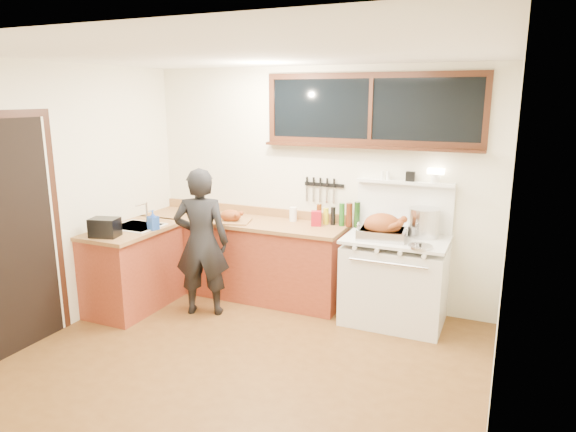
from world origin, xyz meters
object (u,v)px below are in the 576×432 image
at_px(vintage_stove, 395,278).
at_px(roast_turkey, 383,228).
at_px(man, 202,242).
at_px(cutting_board, 231,217).

height_order(vintage_stove, roast_turkey, vintage_stove).
relative_size(man, cutting_board, 3.17).
bearing_deg(vintage_stove, man, -162.21).
xyz_separation_m(vintage_stove, cutting_board, (-1.84, -0.12, 0.49)).
relative_size(cutting_board, roast_turkey, 0.97).
relative_size(vintage_stove, cutting_board, 3.18).
bearing_deg(man, vintage_stove, 17.79).
xyz_separation_m(vintage_stove, roast_turkey, (-0.12, -0.11, 0.54)).
bearing_deg(roast_turkey, cutting_board, -179.49).
bearing_deg(cutting_board, vintage_stove, 3.79).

